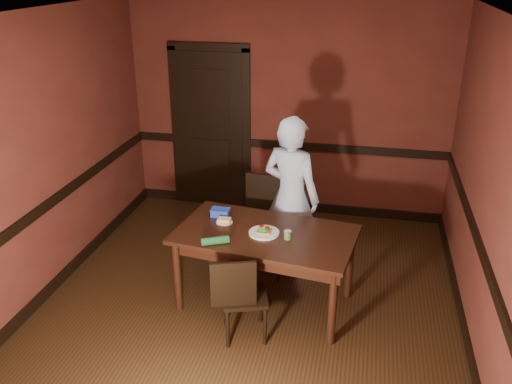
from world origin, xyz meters
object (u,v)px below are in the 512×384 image
at_px(dining_table, 265,268).
at_px(food_tub, 220,212).
at_px(chair_near, 244,295).
at_px(sauce_jar, 288,235).
at_px(chair_far, 264,226).
at_px(cheese_saucer, 224,221).
at_px(sandwich_plate, 264,232).
at_px(person, 291,197).

height_order(dining_table, food_tub, food_tub).
bearing_deg(chair_near, food_tub, -79.70).
xyz_separation_m(sauce_jar, food_tub, (-0.72, 0.33, -0.00)).
bearing_deg(chair_far, cheese_saucer, -115.23).
height_order(chair_near, food_tub, food_tub).
height_order(sauce_jar, cheese_saucer, sauce_jar).
bearing_deg(dining_table, chair_near, -91.35).
bearing_deg(sandwich_plate, food_tub, 150.90).
height_order(chair_far, sauce_jar, chair_far).
relative_size(chair_near, food_tub, 4.54).
bearing_deg(sandwich_plate, chair_near, -98.76).
distance_m(person, sauce_jar, 0.75).
distance_m(dining_table, sauce_jar, 0.49).
bearing_deg(sauce_jar, person, 96.39).
bearing_deg(person, sauce_jar, 117.32).
height_order(dining_table, chair_near, chair_near).
xyz_separation_m(dining_table, sauce_jar, (0.22, -0.08, 0.43)).
xyz_separation_m(dining_table, sandwich_plate, (-0.01, -0.02, 0.40)).
bearing_deg(dining_table, cheese_saucer, 173.25).
xyz_separation_m(dining_table, chair_near, (-0.08, -0.51, 0.03)).
distance_m(dining_table, person, 0.82).
xyz_separation_m(person, cheese_saucer, (-0.56, -0.55, -0.07)).
height_order(dining_table, chair_far, chair_far).
xyz_separation_m(sauce_jar, cheese_saucer, (-0.64, 0.19, -0.02)).
relative_size(dining_table, cheese_saucer, 10.31).
bearing_deg(person, food_tub, 53.63).
relative_size(chair_near, person, 0.48).
bearing_deg(sauce_jar, cheese_saucer, 163.58).
xyz_separation_m(person, sandwich_plate, (-0.14, -0.68, -0.07)).
bearing_deg(sauce_jar, chair_far, 116.41).
bearing_deg(person, sandwich_plate, 99.00).
bearing_deg(sauce_jar, dining_table, 160.18).
bearing_deg(person, chair_near, 100.31).
bearing_deg(dining_table, sauce_jar, -11.97).
height_order(sauce_jar, food_tub, sauce_jar).
relative_size(sauce_jar, food_tub, 0.45).
distance_m(chair_far, person, 0.45).
relative_size(dining_table, chair_far, 1.63).
bearing_deg(dining_table, sandwich_plate, -100.44).
relative_size(chair_far, cheese_saucer, 6.31).
bearing_deg(food_tub, sandwich_plate, -29.39).
height_order(dining_table, person, person).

